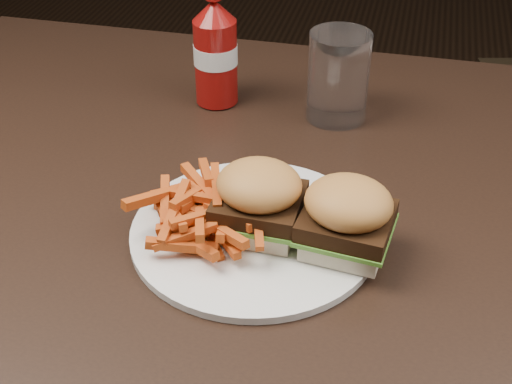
% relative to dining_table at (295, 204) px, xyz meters
% --- Properties ---
extents(dining_table, '(1.20, 0.80, 0.04)m').
position_rel_dining_table_xyz_m(dining_table, '(0.00, 0.00, 0.00)').
color(dining_table, black).
rests_on(dining_table, ground).
extents(plate, '(0.26, 0.26, 0.01)m').
position_rel_dining_table_xyz_m(plate, '(-0.03, -0.09, 0.03)').
color(plate, white).
rests_on(plate, dining_table).
extents(sandwich_half_a, '(0.08, 0.08, 0.02)m').
position_rel_dining_table_xyz_m(sandwich_half_a, '(-0.02, -0.09, 0.04)').
color(sandwich_half_a, beige).
rests_on(sandwich_half_a, plate).
extents(sandwich_half_b, '(0.09, 0.08, 0.02)m').
position_rel_dining_table_xyz_m(sandwich_half_b, '(0.07, -0.10, 0.04)').
color(sandwich_half_b, beige).
rests_on(sandwich_half_b, plate).
extents(fries_pile, '(0.13, 0.13, 0.05)m').
position_rel_dining_table_xyz_m(fries_pile, '(-0.07, -0.10, 0.05)').
color(fries_pile, '#BA4300').
rests_on(fries_pile, plate).
extents(ketchup_bottle, '(0.08, 0.08, 0.12)m').
position_rel_dining_table_xyz_m(ketchup_bottle, '(-0.15, 0.19, 0.08)').
color(ketchup_bottle, maroon).
rests_on(ketchup_bottle, dining_table).
extents(tumbler, '(0.10, 0.10, 0.13)m').
position_rel_dining_table_xyz_m(tumbler, '(0.02, 0.18, 0.08)').
color(tumbler, white).
rests_on(tumbler, dining_table).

